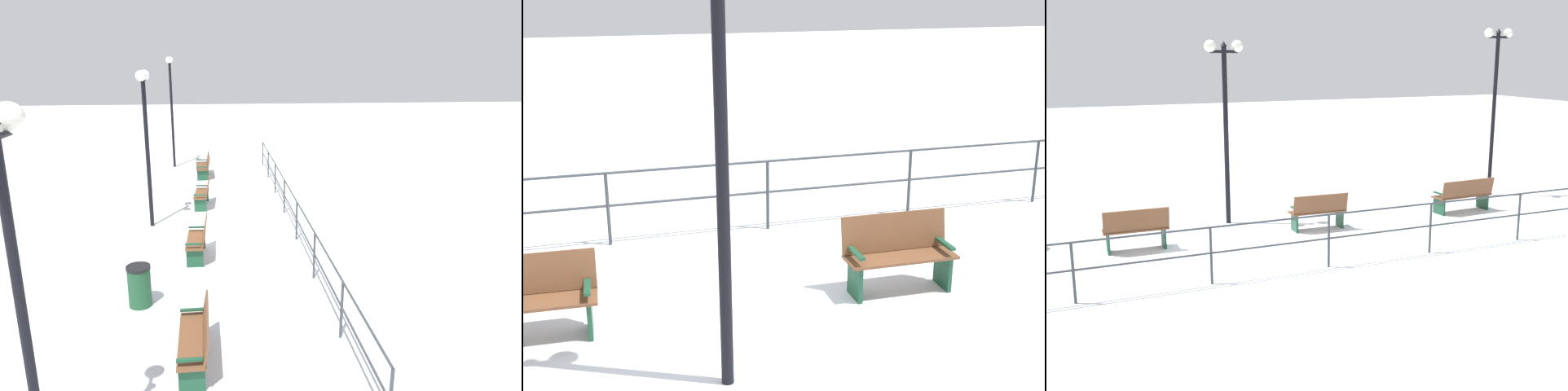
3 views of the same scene
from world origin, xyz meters
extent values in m
plane|color=white|center=(0.00, 0.00, 0.00)|extent=(80.00, 80.00, 0.00)
cube|color=brown|center=(0.06, -2.14, 0.44)|extent=(0.49, 1.39, 0.04)
cube|color=brown|center=(-0.16, -2.13, 0.68)|extent=(0.17, 1.37, 0.44)
cube|color=#19472D|center=(0.08, -1.56, 0.22)|extent=(0.39, 0.07, 0.44)
cube|color=#19472D|center=(0.10, -1.56, 0.56)|extent=(0.39, 0.09, 0.04)
cube|color=brown|center=(0.07, 2.14, 0.46)|extent=(0.46, 1.38, 0.04)
cube|color=brown|center=(-0.15, 2.14, 0.72)|extent=(0.14, 1.38, 0.48)
cube|color=#19472D|center=(0.06, 1.55, 0.23)|extent=(0.40, 0.06, 0.46)
cube|color=#19472D|center=(0.08, 2.73, 0.23)|extent=(0.40, 0.06, 0.46)
cube|color=#19472D|center=(0.08, 1.55, 0.58)|extent=(0.40, 0.08, 0.04)
cube|color=#19472D|center=(0.10, 2.73, 0.58)|extent=(0.40, 0.08, 0.04)
cylinder|color=black|center=(1.46, -0.33, 2.16)|extent=(0.12, 0.12, 4.32)
cylinder|color=#383D42|center=(-2.60, -1.19, 0.54)|extent=(0.05, 0.05, 1.08)
cylinder|color=#383D42|center=(-2.60, 1.19, 0.54)|extent=(0.05, 0.05, 1.08)
cylinder|color=#383D42|center=(-2.60, 3.57, 0.54)|extent=(0.05, 0.05, 1.08)
cylinder|color=#383D42|center=(-2.60, 5.95, 0.54)|extent=(0.05, 0.05, 1.08)
cylinder|color=#383D42|center=(-2.60, 0.00, 1.08)|extent=(0.04, 16.66, 0.04)
cylinder|color=#383D42|center=(-2.60, 0.00, 0.59)|extent=(0.04, 16.66, 0.04)
camera|label=1|loc=(-0.51, 13.16, 4.74)|focal=32.63mm
camera|label=2|loc=(7.34, -1.52, 3.76)|focal=48.70mm
camera|label=3|loc=(-13.48, 3.98, 4.15)|focal=43.79mm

